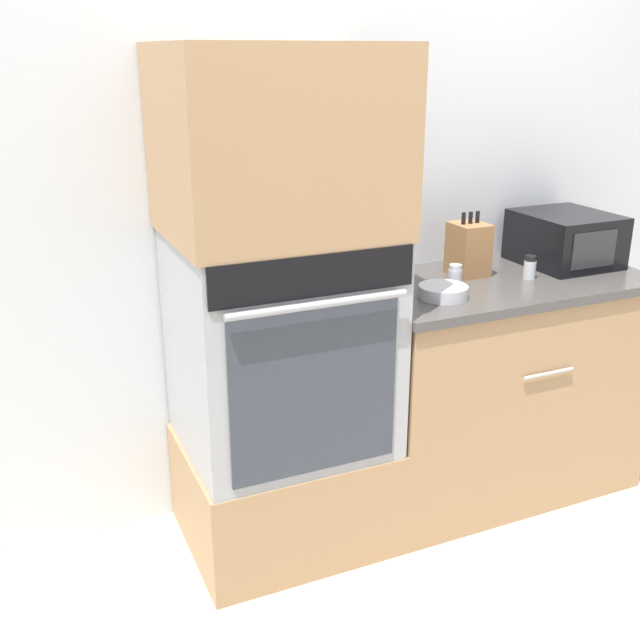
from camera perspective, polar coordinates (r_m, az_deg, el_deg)
The scene contains 12 objects.
ground_plane at distance 2.88m, azimuth 6.52°, elevation -17.33°, with size 12.00×12.00×0.00m, color beige.
wall_back at distance 2.89m, azimuth 1.14°, elevation 10.22°, with size 8.00×0.05×2.50m.
oven_cabinet_base at distance 2.86m, azimuth -2.80°, elevation -12.64°, with size 0.71×0.60×0.40m.
wall_oven at distance 2.59m, azimuth -2.98°, elevation -1.70°, with size 0.69×0.64×0.77m.
oven_cabinet_upper at distance 2.43m, azimuth -3.30°, elevation 13.41°, with size 0.71×0.60×0.59m.
counter_unit at distance 3.14m, azimuth 13.06°, elevation -4.75°, with size 1.15×0.63×0.90m.
microwave at distance 3.23m, azimuth 18.17°, elevation 5.90°, with size 0.34×0.38×0.21m.
knife_block at distance 2.97m, azimuth 11.24°, elevation 5.33°, with size 0.13×0.14×0.25m.
bowl at distance 2.69m, azimuth 9.37°, elevation 2.15°, with size 0.18×0.18×0.04m.
condiment_jar_near at distance 2.99m, azimuth 15.70°, elevation 3.88°, with size 0.05×0.05×0.09m.
condiment_jar_mid at distance 2.90m, azimuth 4.36°, elevation 4.13°, with size 0.04×0.04×0.09m.
condiment_jar_far at distance 2.83m, azimuth 10.25°, elevation 3.33°, with size 0.05×0.05×0.08m.
Camera 1 is at (-1.21, -1.96, 1.73)m, focal length 42.00 mm.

